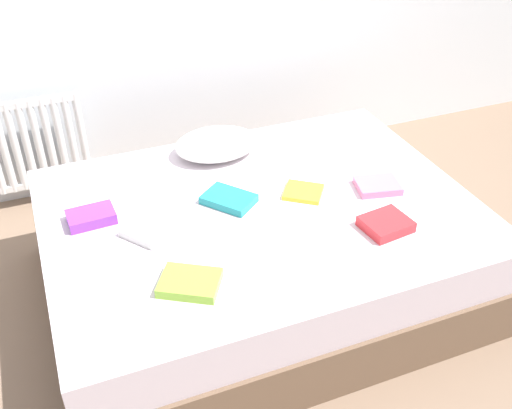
{
  "coord_description": "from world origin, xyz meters",
  "views": [
    {
      "loc": [
        -0.85,
        -2.08,
        2.07
      ],
      "look_at": [
        0.0,
        0.05,
        0.48
      ],
      "focal_mm": 41.49,
      "sensor_mm": 36.0,
      "label": 1
    }
  ],
  "objects_px": {
    "textbook_purple": "(91,217)",
    "radiator": "(38,144)",
    "textbook_yellow": "(303,192)",
    "textbook_lime": "(190,283)",
    "textbook_teal": "(229,199)",
    "textbook_white": "(149,229)",
    "bed": "(260,249)",
    "pillow": "(216,144)",
    "textbook_red": "(386,224)",
    "textbook_pink": "(378,186)"
  },
  "relations": [
    {
      "from": "textbook_purple",
      "to": "textbook_white",
      "type": "relative_size",
      "value": 1.09
    },
    {
      "from": "textbook_red",
      "to": "textbook_lime",
      "type": "distance_m",
      "value": 0.9
    },
    {
      "from": "radiator",
      "to": "textbook_white",
      "type": "xyz_separation_m",
      "value": [
        0.38,
        -1.2,
        0.11
      ]
    },
    {
      "from": "bed",
      "to": "textbook_lime",
      "type": "height_order",
      "value": "textbook_lime"
    },
    {
      "from": "textbook_pink",
      "to": "textbook_white",
      "type": "xyz_separation_m",
      "value": [
        -1.11,
        0.07,
        -0.0
      ]
    },
    {
      "from": "pillow",
      "to": "textbook_red",
      "type": "height_order",
      "value": "pillow"
    },
    {
      "from": "textbook_purple",
      "to": "radiator",
      "type": "bearing_deg",
      "value": 96.21
    },
    {
      "from": "radiator",
      "to": "textbook_red",
      "type": "bearing_deg",
      "value": -49.07
    },
    {
      "from": "textbook_yellow",
      "to": "textbook_lime",
      "type": "distance_m",
      "value": 0.81
    },
    {
      "from": "textbook_red",
      "to": "textbook_white",
      "type": "xyz_separation_m",
      "value": [
        -0.97,
        0.36,
        -0.01
      ]
    },
    {
      "from": "textbook_pink",
      "to": "textbook_teal",
      "type": "relative_size",
      "value": 0.88
    },
    {
      "from": "textbook_pink",
      "to": "textbook_yellow",
      "type": "xyz_separation_m",
      "value": [
        -0.35,
        0.09,
        -0.01
      ]
    },
    {
      "from": "textbook_pink",
      "to": "textbook_teal",
      "type": "distance_m",
      "value": 0.72
    },
    {
      "from": "bed",
      "to": "textbook_pink",
      "type": "distance_m",
      "value": 0.65
    },
    {
      "from": "pillow",
      "to": "textbook_red",
      "type": "xyz_separation_m",
      "value": [
        0.48,
        -0.9,
        -0.04
      ]
    },
    {
      "from": "textbook_yellow",
      "to": "textbook_lime",
      "type": "height_order",
      "value": "textbook_lime"
    },
    {
      "from": "bed",
      "to": "pillow",
      "type": "bearing_deg",
      "value": 93.1
    },
    {
      "from": "textbook_red",
      "to": "textbook_lime",
      "type": "xyz_separation_m",
      "value": [
        -0.9,
        -0.04,
        -0.0
      ]
    },
    {
      "from": "pillow",
      "to": "textbook_teal",
      "type": "bearing_deg",
      "value": -101.64
    },
    {
      "from": "radiator",
      "to": "textbook_yellow",
      "type": "distance_m",
      "value": 1.64
    },
    {
      "from": "bed",
      "to": "textbook_purple",
      "type": "height_order",
      "value": "textbook_purple"
    },
    {
      "from": "textbook_purple",
      "to": "textbook_lime",
      "type": "distance_m",
      "value": 0.64
    },
    {
      "from": "textbook_red",
      "to": "textbook_white",
      "type": "distance_m",
      "value": 1.03
    },
    {
      "from": "textbook_white",
      "to": "bed",
      "type": "bearing_deg",
      "value": 53.34
    },
    {
      "from": "textbook_pink",
      "to": "textbook_purple",
      "type": "bearing_deg",
      "value": -177.97
    },
    {
      "from": "textbook_pink",
      "to": "textbook_teal",
      "type": "bearing_deg",
      "value": 179.9
    },
    {
      "from": "radiator",
      "to": "textbook_red",
      "type": "distance_m",
      "value": 2.07
    },
    {
      "from": "textbook_pink",
      "to": "textbook_red",
      "type": "height_order",
      "value": "textbook_red"
    },
    {
      "from": "textbook_yellow",
      "to": "textbook_lime",
      "type": "xyz_separation_m",
      "value": [
        -0.69,
        -0.42,
        0.01
      ]
    },
    {
      "from": "pillow",
      "to": "textbook_teal",
      "type": "xyz_separation_m",
      "value": [
        -0.09,
        -0.45,
        -0.04
      ]
    },
    {
      "from": "textbook_teal",
      "to": "textbook_lime",
      "type": "distance_m",
      "value": 0.59
    },
    {
      "from": "textbook_lime",
      "to": "textbook_teal",
      "type": "bearing_deg",
      "value": 86.71
    },
    {
      "from": "textbook_red",
      "to": "textbook_purple",
      "type": "bearing_deg",
      "value": 148.65
    },
    {
      "from": "textbook_purple",
      "to": "pillow",
      "type": "bearing_deg",
      "value": 24.45
    },
    {
      "from": "pillow",
      "to": "textbook_lime",
      "type": "distance_m",
      "value": 1.03
    },
    {
      "from": "textbook_pink",
      "to": "textbook_red",
      "type": "relative_size",
      "value": 1.03
    },
    {
      "from": "textbook_red",
      "to": "bed",
      "type": "bearing_deg",
      "value": 133.97
    },
    {
      "from": "textbook_yellow",
      "to": "textbook_teal",
      "type": "bearing_deg",
      "value": -153.77
    },
    {
      "from": "textbook_lime",
      "to": "textbook_yellow",
      "type": "bearing_deg",
      "value": 62.71
    },
    {
      "from": "textbook_yellow",
      "to": "textbook_white",
      "type": "bearing_deg",
      "value": -141.79
    },
    {
      "from": "textbook_white",
      "to": "radiator",
      "type": "bearing_deg",
      "value": 160.86
    },
    {
      "from": "radiator",
      "to": "textbook_purple",
      "type": "bearing_deg",
      "value": -81.01
    },
    {
      "from": "radiator",
      "to": "pillow",
      "type": "bearing_deg",
      "value": -37.09
    },
    {
      "from": "textbook_purple",
      "to": "textbook_white",
      "type": "height_order",
      "value": "textbook_purple"
    },
    {
      "from": "textbook_teal",
      "to": "textbook_white",
      "type": "relative_size",
      "value": 1.23
    },
    {
      "from": "textbook_yellow",
      "to": "bed",
      "type": "bearing_deg",
      "value": -138.07
    },
    {
      "from": "textbook_purple",
      "to": "textbook_lime",
      "type": "height_order",
      "value": "textbook_purple"
    },
    {
      "from": "textbook_pink",
      "to": "textbook_yellow",
      "type": "height_order",
      "value": "textbook_pink"
    },
    {
      "from": "bed",
      "to": "textbook_purple",
      "type": "bearing_deg",
      "value": 166.96
    },
    {
      "from": "radiator",
      "to": "textbook_purple",
      "type": "distance_m",
      "value": 1.05
    }
  ]
}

